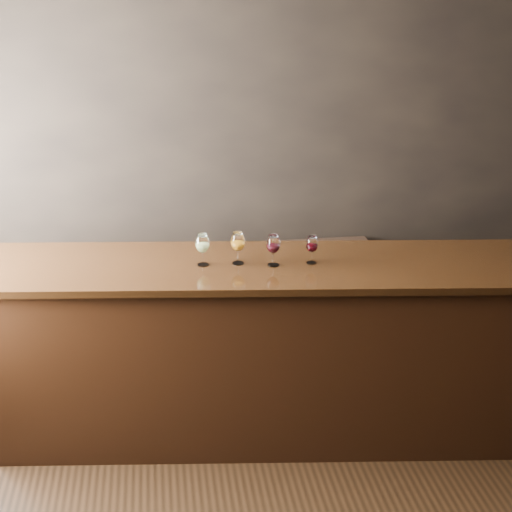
{
  "coord_description": "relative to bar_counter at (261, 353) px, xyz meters",
  "views": [
    {
      "loc": [
        -0.69,
        -2.78,
        2.81
      ],
      "look_at": [
        -0.11,
        1.18,
        1.25
      ],
      "focal_mm": 50.0,
      "sensor_mm": 36.0,
      "label": 1
    }
  ],
  "objects": [
    {
      "name": "room_shell",
      "position": [
        -0.15,
        -1.07,
        1.23
      ],
      "size": [
        5.02,
        4.52,
        2.81
      ],
      "color": "black",
      "rests_on": "ground"
    },
    {
      "name": "bar_counter",
      "position": [
        0.0,
        0.0,
        0.0
      ],
      "size": [
        3.35,
        1.11,
        1.15
      ],
      "primitive_type": "cube",
      "rotation": [
        0.0,
        0.0,
        -0.12
      ],
      "color": "black",
      "rests_on": "ground"
    },
    {
      "name": "bar_top",
      "position": [
        0.0,
        0.0,
        0.6
      ],
      "size": [
        3.47,
        1.2,
        0.04
      ],
      "primitive_type": "cube",
      "rotation": [
        0.0,
        0.0,
        -0.12
      ],
      "color": "black",
      "rests_on": "bar_counter"
    },
    {
      "name": "back_bar_shelf",
      "position": [
        -0.35,
        0.85,
        -0.1
      ],
      "size": [
        2.64,
        0.4,
        0.95
      ],
      "primitive_type": "cube",
      "color": "black",
      "rests_on": "ground"
    },
    {
      "name": "glass_white",
      "position": [
        -0.35,
        0.03,
        0.75
      ],
      "size": [
        0.08,
        0.08,
        0.2
      ],
      "color": "white",
      "rests_on": "bar_top"
    },
    {
      "name": "glass_amber",
      "position": [
        -0.14,
        0.02,
        0.76
      ],
      "size": [
        0.09,
        0.09,
        0.2
      ],
      "color": "white",
      "rests_on": "bar_top"
    },
    {
      "name": "glass_red_a",
      "position": [
        0.07,
        -0.04,
        0.75
      ],
      "size": [
        0.08,
        0.08,
        0.19
      ],
      "color": "white",
      "rests_on": "bar_top"
    },
    {
      "name": "glass_red_b",
      "position": [
        0.31,
        -0.04,
        0.74
      ],
      "size": [
        0.07,
        0.07,
        0.18
      ],
      "color": "white",
      "rests_on": "bar_top"
    }
  ]
}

